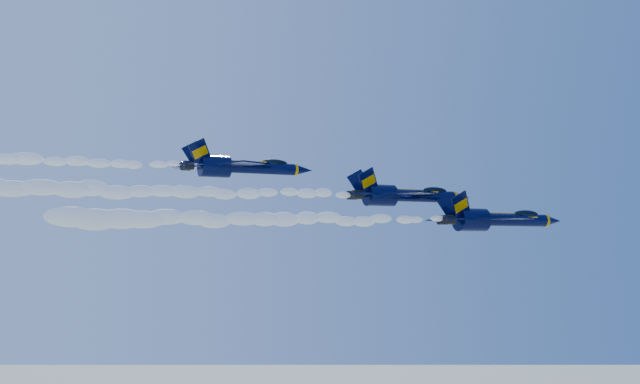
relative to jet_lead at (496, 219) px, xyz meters
name	(u,v)px	position (x,y,z in m)	size (l,w,h in m)	color
jet_lead	(496,219)	(0.00, 0.00, 0.00)	(17.32, 14.20, 6.43)	black
smoke_trail_jet_lead	(267,219)	(-28.62, 0.00, -0.44)	(42.44, 2.07, 1.86)	white
jet_second	(404,195)	(-9.13, 5.40, 2.89)	(16.52, 13.55, 6.14)	black
smoke_trail_jet_second	(169,192)	(-37.41, 5.40, 2.46)	(42.44, 1.97, 1.78)	white
jet_third	(241,167)	(-25.71, 16.11, 6.52)	(16.91, 13.87, 6.28)	black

